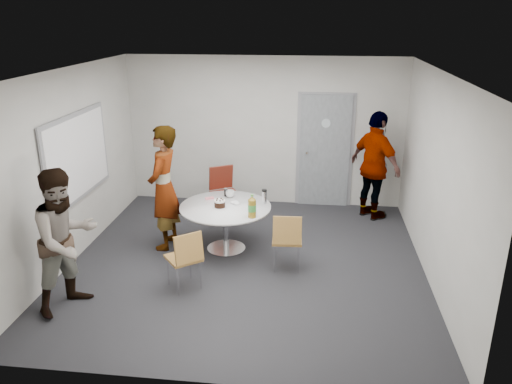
# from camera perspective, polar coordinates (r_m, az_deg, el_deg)

# --- Properties ---
(floor) EXTENTS (5.00, 5.00, 0.00)m
(floor) POSITION_cam_1_polar(r_m,az_deg,el_deg) (7.26, -1.12, -8.07)
(floor) COLOR #242428
(floor) RESTS_ON ground
(ceiling) EXTENTS (5.00, 5.00, 0.00)m
(ceiling) POSITION_cam_1_polar(r_m,az_deg,el_deg) (6.45, -1.28, 13.62)
(ceiling) COLOR silver
(ceiling) RESTS_ON wall_back
(wall_back) EXTENTS (5.00, 0.00, 5.00)m
(wall_back) POSITION_cam_1_polar(r_m,az_deg,el_deg) (9.13, 0.98, 6.89)
(wall_back) COLOR #B2B0A8
(wall_back) RESTS_ON floor
(wall_left) EXTENTS (0.00, 5.00, 5.00)m
(wall_left) POSITION_cam_1_polar(r_m,az_deg,el_deg) (7.49, -20.53, 2.68)
(wall_left) COLOR #B2B0A8
(wall_left) RESTS_ON floor
(wall_right) EXTENTS (0.00, 5.00, 5.00)m
(wall_right) POSITION_cam_1_polar(r_m,az_deg,el_deg) (6.86, 19.96, 1.25)
(wall_right) COLOR #B2B0A8
(wall_right) RESTS_ON floor
(wall_front) EXTENTS (5.00, 0.00, 5.00)m
(wall_front) POSITION_cam_1_polar(r_m,az_deg,el_deg) (4.45, -5.66, -7.67)
(wall_front) COLOR #B2B0A8
(wall_front) RESTS_ON floor
(door) EXTENTS (1.02, 0.17, 2.12)m
(door) POSITION_cam_1_polar(r_m,az_deg,el_deg) (9.15, 7.85, 4.64)
(door) COLOR slate
(door) RESTS_ON wall_back
(whiteboard) EXTENTS (0.04, 1.90, 1.25)m
(whiteboard) POSITION_cam_1_polar(r_m,az_deg,el_deg) (7.61, -19.69, 3.84)
(whiteboard) COLOR gray
(whiteboard) RESTS_ON wall_left
(table) EXTENTS (1.35, 1.35, 1.04)m
(table) POSITION_cam_1_polar(r_m,az_deg,el_deg) (7.39, -3.26, -2.28)
(table) COLOR white
(table) RESTS_ON floor
(chair_near_left) EXTENTS (0.57, 0.57, 0.82)m
(chair_near_left) POSITION_cam_1_polar(r_m,az_deg,el_deg) (6.44, -8.03, -7.14)
(chair_near_left) COLOR #92602D
(chair_near_left) RESTS_ON floor
(chair_near_right) EXTENTS (0.42, 0.46, 0.85)m
(chair_near_right) POSITION_cam_1_polar(r_m,az_deg,el_deg) (6.85, 3.58, -5.11)
(chair_near_right) COLOR #92602D
(chair_near_right) RESTS_ON floor
(chair_far) EXTENTS (0.61, 0.63, 0.93)m
(chair_far) POSITION_cam_1_polar(r_m,az_deg,el_deg) (8.57, -3.74, 0.51)
(chair_far) COLOR #601E13
(chair_far) RESTS_ON floor
(person_main) EXTENTS (0.48, 0.71, 1.88)m
(person_main) POSITION_cam_1_polar(r_m,az_deg,el_deg) (7.53, -10.49, 0.45)
(person_main) COLOR #A5C6EA
(person_main) RESTS_ON floor
(person_left) EXTENTS (0.99, 1.07, 1.76)m
(person_left) POSITION_cam_1_polar(r_m,az_deg,el_deg) (6.29, -20.90, -5.17)
(person_left) COLOR white
(person_left) RESTS_ON floor
(person_right) EXTENTS (1.04, 1.14, 1.87)m
(person_right) POSITION_cam_1_polar(r_m,az_deg,el_deg) (8.72, 13.45, 2.90)
(person_right) COLOR black
(person_right) RESTS_ON floor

